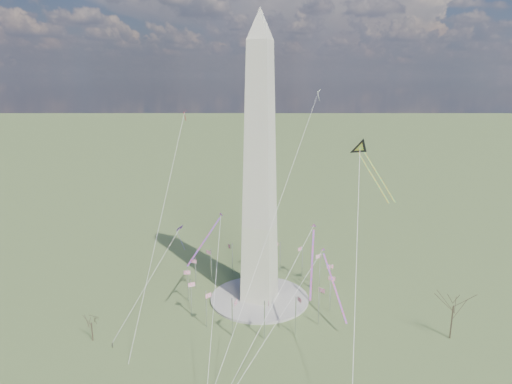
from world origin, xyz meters
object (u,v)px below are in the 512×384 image
(person_west, at_px, (113,345))
(kite_delta_black, at_px, (362,151))
(tree_near, at_px, (454,303))
(washington_monument, at_px, (260,172))

(person_west, relative_size, kite_delta_black, 0.08)
(tree_near, distance_m, person_west, 104.89)
(tree_near, bearing_deg, kite_delta_black, 157.57)
(tree_near, bearing_deg, person_west, -157.60)
(washington_monument, height_order, person_west, washington_monument)
(washington_monument, height_order, kite_delta_black, washington_monument)
(person_west, distance_m, kite_delta_black, 99.82)
(washington_monument, height_order, tree_near, washington_monument)
(tree_near, distance_m, kite_delta_black, 55.53)
(washington_monument, distance_m, tree_near, 74.06)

